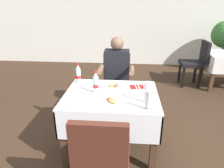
{
  "coord_description": "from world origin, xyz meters",
  "views": [
    {
      "loc": [
        0.17,
        -2.05,
        1.71
      ],
      "look_at": [
        -0.02,
        0.16,
        0.81
      ],
      "focal_mm": 32.46,
      "sensor_mm": 36.0,
      "label": 1
    }
  ],
  "objects": [
    {
      "name": "seated_diner_far",
      "position": [
        0.0,
        0.78,
        0.71
      ],
      "size": [
        0.5,
        0.46,
        1.26
      ],
      "color": "#282D42",
      "rests_on": "ground"
    },
    {
      "name": "cola_bottle_primary",
      "position": [
        -0.19,
        0.07,
        0.85
      ],
      "size": [
        0.07,
        0.07,
        0.27
      ],
      "color": "silver",
      "rests_on": "main_dining_table"
    },
    {
      "name": "background_chair_left",
      "position": [
        1.59,
        2.25,
        0.55
      ],
      "size": [
        0.5,
        0.44,
        0.97
      ],
      "color": "black",
      "rests_on": "ground"
    },
    {
      "name": "chair_far_diner_seat",
      "position": [
        -0.02,
        0.88,
        0.55
      ],
      "size": [
        0.44,
        0.5,
        0.97
      ],
      "color": "#4C2319",
      "rests_on": "ground"
    },
    {
      "name": "chair_near_camera_side",
      "position": [
        -0.02,
        -0.77,
        0.55
      ],
      "size": [
        0.44,
        0.5,
        0.97
      ],
      "color": "#4C2319",
      "rests_on": "ground"
    },
    {
      "name": "cola_bottle_secondary",
      "position": [
        -0.47,
        0.35,
        0.85
      ],
      "size": [
        0.06,
        0.06,
        0.26
      ],
      "color": "silver",
      "rests_on": "main_dining_table"
    },
    {
      "name": "plate_near_camera",
      "position": [
        0.02,
        -0.18,
        0.75
      ],
      "size": [
        0.23,
        0.23,
        0.05
      ],
      "color": "white",
      "rests_on": "main_dining_table"
    },
    {
      "name": "main_dining_table",
      "position": [
        -0.02,
        0.06,
        0.56
      ],
      "size": [
        1.07,
        0.87,
        0.73
      ],
      "color": "white",
      "rests_on": "ground"
    },
    {
      "name": "beer_glass_middle",
      "position": [
        0.38,
        -0.28,
        0.84
      ],
      "size": [
        0.07,
        0.07,
        0.2
      ],
      "color": "white",
      "rests_on": "main_dining_table"
    },
    {
      "name": "ground_plane",
      "position": [
        0.0,
        0.0,
        0.0
      ],
      "size": [
        11.0,
        11.0,
        0.0
      ],
      "primitive_type": "plane",
      "color": "#382619"
    },
    {
      "name": "napkin_cutlery_set",
      "position": [
        0.29,
        0.28,
        0.74
      ],
      "size": [
        0.19,
        0.2,
        0.01
      ],
      "color": "maroon",
      "rests_on": "main_dining_table"
    },
    {
      "name": "back_wall",
      "position": [
        0.0,
        3.88,
        1.39
      ],
      "size": [
        11.0,
        0.12,
        2.78
      ],
      "primitive_type": "cube",
      "color": "silver",
      "rests_on": "ground"
    },
    {
      "name": "beer_glass_left",
      "position": [
        0.37,
        -0.13,
        0.85
      ],
      "size": [
        0.07,
        0.07,
        0.23
      ],
      "color": "white",
      "rests_on": "main_dining_table"
    },
    {
      "name": "plate_far_diner",
      "position": [
        -0.02,
        0.23,
        0.75
      ],
      "size": [
        0.26,
        0.26,
        0.06
      ],
      "color": "white",
      "rests_on": "main_dining_table"
    }
  ]
}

